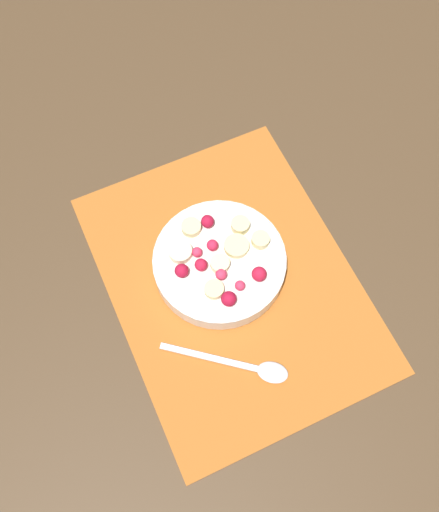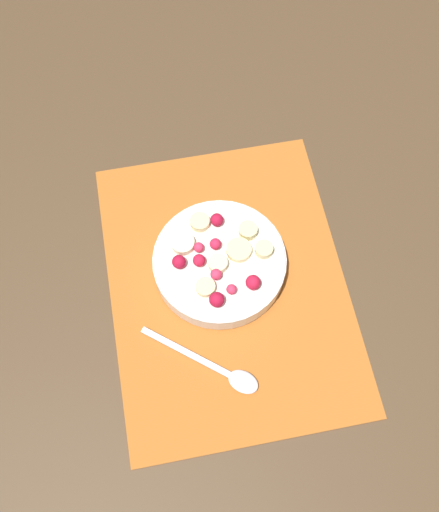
% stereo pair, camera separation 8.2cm
% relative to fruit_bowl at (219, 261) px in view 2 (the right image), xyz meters
% --- Properties ---
extents(ground_plane, '(3.00, 3.00, 0.00)m').
position_rel_fruit_bowl_xyz_m(ground_plane, '(-0.03, -0.01, -0.03)').
color(ground_plane, '#4C3823').
extents(placemat, '(0.47, 0.35, 0.01)m').
position_rel_fruit_bowl_xyz_m(placemat, '(-0.03, -0.01, -0.02)').
color(placemat, '#B26023').
rests_on(placemat, ground_plane).
extents(fruit_bowl, '(0.20, 0.20, 0.06)m').
position_rel_fruit_bowl_xyz_m(fruit_bowl, '(0.00, 0.00, 0.00)').
color(fruit_bowl, white).
rests_on(fruit_bowl, placemat).
extents(spoon, '(0.13, 0.16, 0.01)m').
position_rel_fruit_bowl_xyz_m(spoon, '(-0.16, 0.02, -0.02)').
color(spoon, silver).
rests_on(spoon, placemat).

